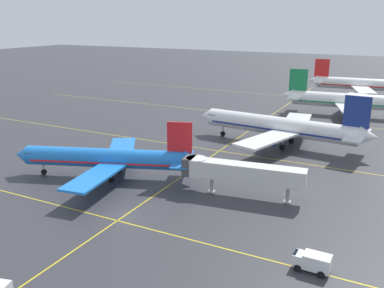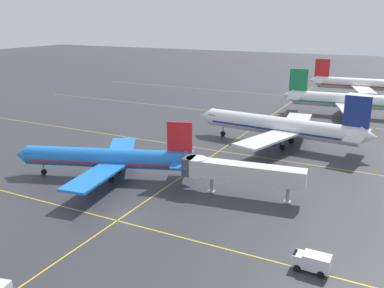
% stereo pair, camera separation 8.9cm
% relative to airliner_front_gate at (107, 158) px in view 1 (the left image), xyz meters
% --- Properties ---
extents(ground_plane, '(600.00, 600.00, 0.00)m').
position_rel_airliner_front_gate_xyz_m(ground_plane, '(11.49, -10.83, -3.60)').
color(ground_plane, '#333338').
extents(airliner_front_gate, '(32.88, 28.16, 10.55)m').
position_rel_airliner_front_gate_xyz_m(airliner_front_gate, '(0.00, 0.00, 0.00)').
color(airliner_front_gate, blue).
rests_on(airliner_front_gate, ground).
extents(airliner_second_row, '(40.63, 34.90, 12.63)m').
position_rel_airliner_front_gate_xyz_m(airliner_second_row, '(21.95, 33.23, 0.71)').
color(airliner_second_row, white).
rests_on(airliner_second_row, ground).
extents(airliner_third_row, '(41.69, 35.79, 12.95)m').
position_rel_airliner_front_gate_xyz_m(airliner_third_row, '(32.66, 70.91, 0.82)').
color(airliner_third_row, white).
rests_on(airliner_third_row, ground).
extents(airliner_far_left_stand, '(41.24, 35.51, 12.82)m').
position_rel_airliner_front_gate_xyz_m(airliner_far_left_stand, '(32.74, 106.67, 0.77)').
color(airliner_far_left_stand, white).
rests_on(airliner_far_left_stand, ground).
extents(taxiway_markings, '(166.43, 158.51, 0.01)m').
position_rel_airliner_front_gate_xyz_m(taxiway_markings, '(11.49, 41.21, -3.60)').
color(taxiway_markings, yellow).
rests_on(taxiway_markings, ground).
extents(service_truck_red_van, '(4.16, 2.24, 2.10)m').
position_rel_airliner_front_gate_xyz_m(service_truck_red_van, '(38.32, -12.71, -2.42)').
color(service_truck_red_van, white).
rests_on(service_truck_red_van, ground).
extents(jet_bridge, '(19.73, 5.37, 5.58)m').
position_rel_airliner_front_gate_xyz_m(jet_bridge, '(22.75, 2.90, 0.46)').
color(jet_bridge, silver).
rests_on(jet_bridge, ground).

